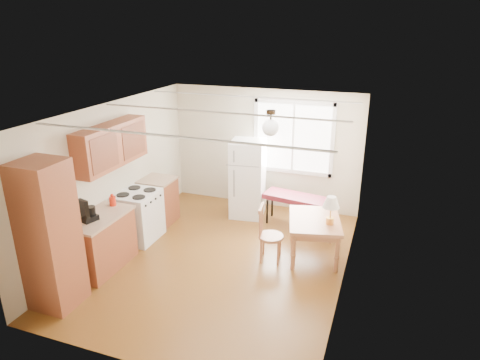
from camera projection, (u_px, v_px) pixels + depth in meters
The scene contains 11 objects.
room_shell at pixel (219, 190), 6.73m from camera, with size 4.60×5.60×2.62m.
kitchen_run at pixel (106, 214), 6.86m from camera, with size 0.65×3.40×2.20m.
window_unit at pixel (293, 138), 8.62m from camera, with size 1.64×0.05×1.51m.
pendant_light at pixel (271, 127), 6.52m from camera, with size 0.26×0.26×0.40m.
refrigerator at pixel (248, 179), 8.58m from camera, with size 0.73×0.73×1.57m.
bench at pixel (297, 199), 8.27m from camera, with size 1.33×0.67×0.59m.
dining_table at pixel (314, 225), 7.09m from camera, with size 1.06×1.26×0.68m.
chair at pixel (266, 230), 7.00m from camera, with size 0.43×0.42×0.94m.
table_lamp at pixel (331, 204), 6.77m from camera, with size 0.27×0.27×0.47m.
coffee_maker at pixel (88, 213), 6.43m from camera, with size 0.25×0.29×0.38m.
kettle at pixel (113, 201), 7.01m from camera, with size 0.11×0.11×0.21m.
Camera 1 is at (2.43, -5.78, 3.73)m, focal length 32.00 mm.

